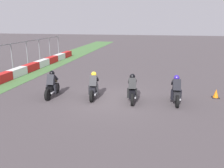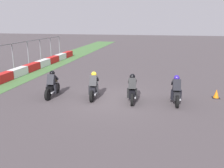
% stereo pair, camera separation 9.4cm
% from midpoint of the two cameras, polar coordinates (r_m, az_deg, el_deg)
% --- Properties ---
extents(ground_plane, '(120.00, 120.00, 0.00)m').
position_cam_midpoint_polar(ground_plane, '(13.40, 0.04, -3.66)').
color(ground_plane, '#494144').
extents(rider_lane_a, '(2.04, 0.55, 1.51)m').
position_cam_midpoint_polar(rider_lane_a, '(13.06, 15.27, -1.84)').
color(rider_lane_a, black).
rests_on(rider_lane_a, ground_plane).
extents(rider_lane_b, '(2.04, 0.58, 1.51)m').
position_cam_midpoint_polar(rider_lane_b, '(12.94, 5.04, -1.51)').
color(rider_lane_b, black).
rests_on(rider_lane_b, ground_plane).
extents(rider_lane_c, '(2.04, 0.56, 1.51)m').
position_cam_midpoint_polar(rider_lane_c, '(13.47, -4.18, -0.82)').
color(rider_lane_c, black).
rests_on(rider_lane_c, ground_plane).
extents(rider_lane_d, '(2.04, 0.55, 1.51)m').
position_cam_midpoint_polar(rider_lane_d, '(14.13, -13.92, -0.48)').
color(rider_lane_d, black).
rests_on(rider_lane_d, ground_plane).
extents(traffic_cone, '(0.40, 0.40, 0.51)m').
position_cam_midpoint_polar(traffic_cone, '(14.78, 23.84, -2.23)').
color(traffic_cone, black).
rests_on(traffic_cone, ground_plane).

